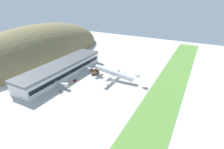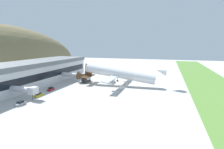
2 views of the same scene
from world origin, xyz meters
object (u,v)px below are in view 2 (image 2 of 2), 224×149
cargo_airplane (118,74)px  fuel_truck (86,80)px  jetway_0 (25,90)px  traffic_cone_0 (111,80)px  service_car_1 (39,95)px  service_car_2 (20,103)px  service_car_0 (51,89)px  jetway_1 (75,75)px  terminal_building (26,73)px

cargo_airplane → fuel_truck: bearing=82.7°
jetway_0 → traffic_cone_0: bearing=-24.2°
service_car_1 → traffic_cone_0: 48.04m
service_car_1 → jetway_0: bearing=154.4°
traffic_cone_0 → fuel_truck: bearing=130.9°
service_car_2 → cargo_airplane: bearing=-32.0°
service_car_0 → traffic_cone_0: 39.58m
service_car_0 → traffic_cone_0: service_car_0 is taller
jetway_1 → traffic_cone_0: size_ratio=29.01×
cargo_airplane → service_car_0: bearing=125.1°
cargo_airplane → fuel_truck: cargo_airplane is taller
jetway_0 → jetway_1: same height
jetway_1 → fuel_truck: (0.07, -7.43, -2.55)m
terminal_building → service_car_1: bearing=-125.7°
terminal_building → jetway_0: terminal_building is taller
jetway_1 → fuel_truck: size_ratio=2.08×
service_car_2 → terminal_building: bearing=39.6°
cargo_airplane → fuel_truck: 21.37m
terminal_building → traffic_cone_0: (29.37, -39.76, -7.15)m
fuel_truck → cargo_airplane: bearing=-97.3°
service_car_2 → traffic_cone_0: 58.43m
jetway_0 → service_car_1: 6.45m
jetway_0 → cargo_airplane: bearing=-40.3°
jetway_0 → service_car_2: size_ratio=3.00×
cargo_airplane → service_car_0: size_ratio=11.55×
jetway_1 → fuel_truck: jetway_1 is taller
jetway_0 → traffic_cone_0: (48.83, -21.93, -3.71)m
terminal_building → service_car_2: terminal_building is taller
traffic_cone_0 → service_car_2: bearing=161.9°
service_car_2 → service_car_0: bearing=6.9°
jetway_0 → jetway_1: (38.09, -2.16, 0.00)m
service_car_1 → traffic_cone_0: bearing=-24.0°
fuel_truck → terminal_building: bearing=124.3°
service_car_1 → service_car_2: 11.76m
jetway_1 → cargo_airplane: cargo_airplane is taller
jetway_1 → jetway_0: bearing=176.8°
fuel_truck → traffic_cone_0: size_ratio=13.94×
jetway_1 → service_car_1: jetway_1 is taller
jetway_1 → service_car_1: (-33.14, -0.21, -3.38)m
jetway_1 → service_car_1: 33.31m
jetway_1 → service_car_1: size_ratio=3.92×
traffic_cone_0 → cargo_airplane: bearing=-148.2°
service_car_2 → fuel_truck: size_ratio=0.53×
service_car_1 → cargo_airplane: bearing=-42.3°
jetway_1 → service_car_0: size_ratio=3.80×
jetway_1 → traffic_cone_0: jetway_1 is taller
terminal_building → service_car_2: (-26.18, -21.64, -6.79)m
jetway_0 → service_car_0: jetway_0 is taller
jetway_0 → service_car_1: (4.95, -2.37, -3.38)m
terminal_building → service_car_0: (-4.33, -19.00, -6.78)m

